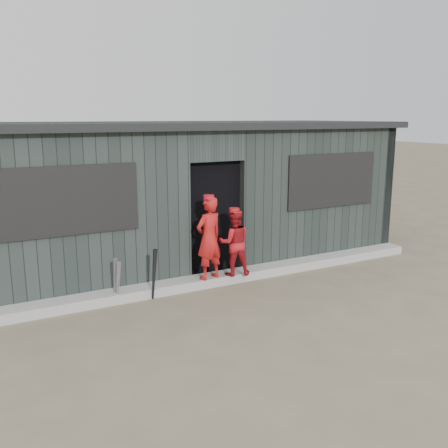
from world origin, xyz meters
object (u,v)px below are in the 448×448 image
bat_mid (115,280)px  player_grey_back (222,236)px  player_red_right (234,242)px  player_red_left (209,238)px  bat_right (154,275)px  bat_left (118,282)px  dugout (182,193)px

bat_mid → player_grey_back: size_ratio=0.61×
player_red_right → player_grey_back: player_red_right is taller
player_red_left → player_grey_back: 1.02m
bat_right → player_red_right: 1.48m
bat_left → bat_mid: bat_mid is taller
bat_right → dugout: size_ratio=0.10×
bat_mid → bat_left: bearing=-70.5°
player_red_left → player_grey_back: player_red_left is taller
player_red_left → player_grey_back: (0.65, 0.75, -0.21)m
bat_left → bat_right: 0.54m
bat_mid → dugout: bearing=43.7°
bat_right → dugout: dugout is taller
bat_right → player_red_right: player_red_right is taller
bat_left → bat_mid: 0.07m
player_red_right → dugout: dugout is taller
player_grey_back → dugout: (-0.32, 1.04, 0.67)m
bat_mid → player_grey_back: bearing=18.6°
bat_left → bat_right: size_ratio=0.86×
player_red_right → player_red_left: bearing=15.7°
player_red_left → player_red_right: bearing=162.4°
player_red_left → bat_mid: bearing=-15.5°
bat_right → player_grey_back: player_grey_back is taller
bat_left → player_grey_back: bearing=20.3°
player_red_left → player_red_right: player_red_left is taller
player_grey_back → bat_left: bearing=2.7°
bat_mid → dugout: size_ratio=0.09×
player_red_left → player_grey_back: bearing=-145.7°
player_red_right → player_grey_back: bearing=-86.1°
dugout → bat_right: bearing=-124.2°
bat_mid → player_red_right: (1.99, -0.03, 0.34)m
player_red_right → bat_right: bearing=23.3°
bat_right → player_red_right: (1.45, 0.13, 0.29)m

